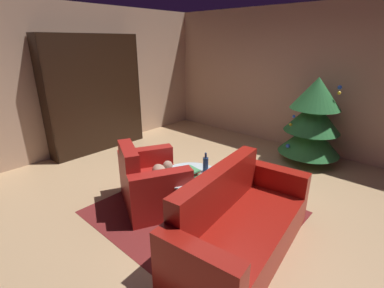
{
  "coord_description": "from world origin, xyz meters",
  "views": [
    {
      "loc": [
        2.22,
        -2.67,
        2.09
      ],
      "look_at": [
        -0.12,
        -0.08,
        0.79
      ],
      "focal_mm": 26.07,
      "sensor_mm": 36.0,
      "label": 1
    }
  ],
  "objects_px": {
    "bottle_on_table": "(206,164)",
    "book_stack_on_table": "(191,173)",
    "bookshelf_unit": "(101,97)",
    "coffee_table": "(191,177)",
    "armchair_red": "(151,183)",
    "decorated_tree": "(313,120)",
    "couch_red": "(239,226)"
  },
  "relations": [
    {
      "from": "bookshelf_unit",
      "to": "couch_red",
      "type": "height_order",
      "value": "bookshelf_unit"
    },
    {
      "from": "armchair_red",
      "to": "coffee_table",
      "type": "xyz_separation_m",
      "value": [
        0.44,
        0.3,
        0.13
      ]
    },
    {
      "from": "armchair_red",
      "to": "book_stack_on_table",
      "type": "height_order",
      "value": "armchair_red"
    },
    {
      "from": "coffee_table",
      "to": "bookshelf_unit",
      "type": "bearing_deg",
      "value": 170.65
    },
    {
      "from": "bottle_on_table",
      "to": "bookshelf_unit",
      "type": "bearing_deg",
      "value": 174.67
    },
    {
      "from": "bottle_on_table",
      "to": "decorated_tree",
      "type": "xyz_separation_m",
      "value": [
        0.49,
        2.34,
        0.21
      ]
    },
    {
      "from": "coffee_table",
      "to": "bottle_on_table",
      "type": "bearing_deg",
      "value": 66.0
    },
    {
      "from": "decorated_tree",
      "to": "coffee_table",
      "type": "bearing_deg",
      "value": -102.87
    },
    {
      "from": "armchair_red",
      "to": "couch_red",
      "type": "distance_m",
      "value": 1.37
    },
    {
      "from": "bookshelf_unit",
      "to": "couch_red",
      "type": "relative_size",
      "value": 1.14
    },
    {
      "from": "coffee_table",
      "to": "book_stack_on_table",
      "type": "relative_size",
      "value": 3.3
    },
    {
      "from": "couch_red",
      "to": "armchair_red",
      "type": "bearing_deg",
      "value": -179.23
    },
    {
      "from": "coffee_table",
      "to": "decorated_tree",
      "type": "xyz_separation_m",
      "value": [
        0.58,
        2.53,
        0.36
      ]
    },
    {
      "from": "coffee_table",
      "to": "book_stack_on_table",
      "type": "bearing_deg",
      "value": -41.81
    },
    {
      "from": "bottle_on_table",
      "to": "book_stack_on_table",
      "type": "bearing_deg",
      "value": -100.5
    },
    {
      "from": "armchair_red",
      "to": "couch_red",
      "type": "relative_size",
      "value": 0.64
    },
    {
      "from": "couch_red",
      "to": "decorated_tree",
      "type": "relative_size",
      "value": 1.27
    },
    {
      "from": "bookshelf_unit",
      "to": "bottle_on_table",
      "type": "xyz_separation_m",
      "value": [
        2.91,
        -0.27,
        -0.48
      ]
    },
    {
      "from": "armchair_red",
      "to": "book_stack_on_table",
      "type": "bearing_deg",
      "value": 28.58
    },
    {
      "from": "coffee_table",
      "to": "book_stack_on_table",
      "type": "xyz_separation_m",
      "value": [
        0.04,
        -0.04,
        0.1
      ]
    },
    {
      "from": "armchair_red",
      "to": "couch_red",
      "type": "xyz_separation_m",
      "value": [
        1.37,
        0.02,
        -0.01
      ]
    },
    {
      "from": "bottle_on_table",
      "to": "coffee_table",
      "type": "bearing_deg",
      "value": -114.0
    },
    {
      "from": "book_stack_on_table",
      "to": "couch_red",
      "type": "bearing_deg",
      "value": -15.5
    },
    {
      "from": "decorated_tree",
      "to": "bookshelf_unit",
      "type": "bearing_deg",
      "value": -148.73
    },
    {
      "from": "couch_red",
      "to": "book_stack_on_table",
      "type": "bearing_deg",
      "value": 164.5
    },
    {
      "from": "couch_red",
      "to": "coffee_table",
      "type": "bearing_deg",
      "value": 162.99
    },
    {
      "from": "decorated_tree",
      "to": "couch_red",
      "type": "bearing_deg",
      "value": -82.96
    },
    {
      "from": "coffee_table",
      "to": "book_stack_on_table",
      "type": "height_order",
      "value": "book_stack_on_table"
    },
    {
      "from": "armchair_red",
      "to": "decorated_tree",
      "type": "bearing_deg",
      "value": 70.23
    },
    {
      "from": "bookshelf_unit",
      "to": "coffee_table",
      "type": "distance_m",
      "value": 2.93
    },
    {
      "from": "couch_red",
      "to": "coffee_table",
      "type": "xyz_separation_m",
      "value": [
        -0.93,
        0.28,
        0.13
      ]
    },
    {
      "from": "armchair_red",
      "to": "decorated_tree",
      "type": "relative_size",
      "value": 0.81
    }
  ]
}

